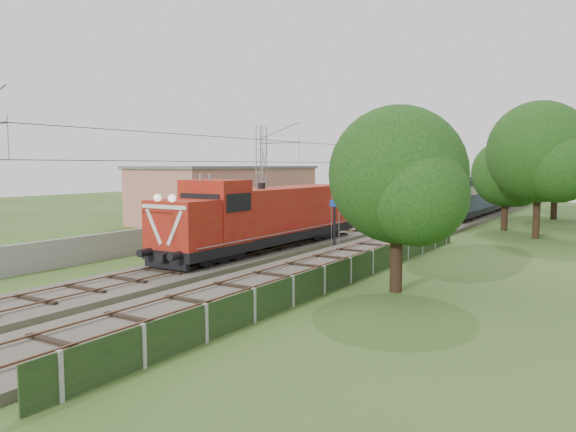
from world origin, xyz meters
The scene contains 14 objects.
ground centered at (0.00, 0.00, 0.00)m, with size 140.00×140.00×0.00m, color #324E1D.
track_main centered at (0.00, 7.00, 0.18)m, with size 4.20×70.00×0.45m.
track_side centered at (5.00, 20.00, 0.18)m, with size 4.20×80.00×0.45m.
catenary centered at (-2.95, 12.00, 4.05)m, with size 3.31×70.00×8.00m.
boundary_wall centered at (-6.50, 12.00, 0.75)m, with size 0.25×40.00×1.50m, color #9E9E99.
station_building centered at (-15.00, 24.00, 2.63)m, with size 8.40×20.40×5.22m.
fence centered at (8.00, 3.00, 0.60)m, with size 0.12×32.00×1.20m.
locomotive centered at (0.00, 8.13, 2.28)m, with size 3.07×17.51×4.45m.
coach_rake centered at (5.00, 63.07, 2.58)m, with size 3.12×69.53×3.60m.
signal_post centered at (2.88, 11.38, 3.62)m, with size 0.55×0.45×5.28m.
tree_a centered at (10.43, 2.48, 4.86)m, with size 6.01×5.72×7.79m.
tree_b centered at (12.86, 24.16, 6.19)m, with size 7.64×7.28×9.91m.
tree_c centered at (9.87, 28.29, 4.60)m, with size 5.69×5.42×7.37m.
tree_d centered at (12.17, 40.67, 6.45)m, with size 7.98×7.60×10.34m.
Camera 1 is at (18.73, -19.65, 5.31)m, focal length 35.00 mm.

